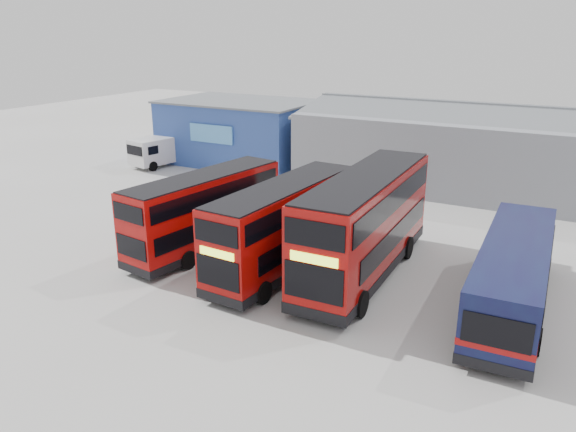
{
  "coord_description": "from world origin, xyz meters",
  "views": [
    {
      "loc": [
        11.95,
        -21.32,
        10.89
      ],
      "look_at": [
        -0.48,
        1.54,
        2.1
      ],
      "focal_mm": 35.0,
      "sensor_mm": 36.0,
      "label": 1
    }
  ],
  "objects": [
    {
      "name": "panel_van",
      "position": [
        -18.92,
        13.7,
        1.32
      ],
      "size": [
        3.11,
        5.69,
        2.36
      ],
      "rotation": [
        0.0,
        0.0,
        -0.19
      ],
      "color": "silver",
      "rests_on": "ground"
    },
    {
      "name": "office_block",
      "position": [
        -14.0,
        17.99,
        2.58
      ],
      "size": [
        12.3,
        8.32,
        5.12
      ],
      "color": "navy",
      "rests_on": "ground"
    },
    {
      "name": "double_decker_right",
      "position": [
        3.64,
        1.27,
        2.36
      ],
      "size": [
        3.09,
        11.29,
        4.74
      ],
      "rotation": [
        0.0,
        0.0,
        0.03
      ],
      "color": "#A00A09",
      "rests_on": "ground"
    },
    {
      "name": "ground_plane",
      "position": [
        0.0,
        0.0,
        0.0
      ],
      "size": [
        120.0,
        120.0,
        0.0
      ],
      "primitive_type": "plane",
      "color": "#A3A29D",
      "rests_on": "ground"
    },
    {
      "name": "double_decker_left",
      "position": [
        -4.59,
        0.32,
        1.97
      ],
      "size": [
        3.52,
        9.56,
        3.96
      ],
      "rotation": [
        0.0,
        0.0,
        3.0
      ],
      "color": "#A00A09",
      "rests_on": "ground"
    },
    {
      "name": "single_decker_blue",
      "position": [
        10.1,
        0.79,
        1.45
      ],
      "size": [
        2.96,
        10.9,
        2.93
      ],
      "rotation": [
        0.0,
        0.0,
        3.18
      ],
      "color": "#0D183D",
      "rests_on": "ground"
    },
    {
      "name": "maintenance_shed",
      "position": [
        8.0,
        20.0,
        2.6
      ],
      "size": [
        30.5,
        12.0,
        5.89
      ],
      "color": "gray",
      "rests_on": "ground"
    },
    {
      "name": "double_decker_centre",
      "position": [
        0.13,
        0.02,
        2.07
      ],
      "size": [
        2.98,
        9.95,
        4.15
      ],
      "rotation": [
        0.0,
        0.0,
        -0.06
      ],
      "color": "#A00A09",
      "rests_on": "ground"
    }
  ]
}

